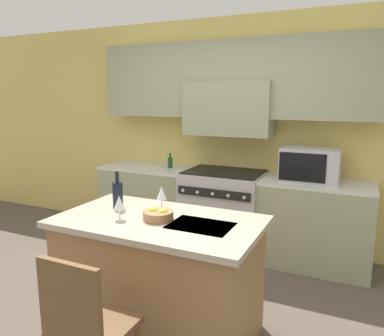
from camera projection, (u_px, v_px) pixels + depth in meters
The scene contains 12 objects.
ground_plane at pixel (148, 327), 2.95m from camera, with size 10.00×10.00×0.00m, color brown.
back_cabinetry at pixel (233, 114), 4.40m from camera, with size 10.00×0.46×2.70m.
back_counter at pixel (224, 212), 4.39m from camera, with size 3.18×0.62×0.92m.
range_stove at pixel (224, 211), 4.37m from camera, with size 0.90×0.70×0.95m.
microwave at pixel (310, 165), 3.88m from camera, with size 0.59×0.38×0.35m.
kitchen_island at pixel (159, 276), 2.81m from camera, with size 1.50×0.86×0.91m.
island_chair at pixel (85, 325), 2.07m from camera, with size 0.42×0.40×0.96m.
wine_bottle at pixel (118, 194), 2.97m from camera, with size 0.08×0.08×0.30m.
wine_glass_near at pixel (119, 203), 2.68m from camera, with size 0.08×0.08×0.18m.
wine_glass_far at pixel (162, 194), 2.95m from camera, with size 0.08×0.08×0.18m.
fruit_bowl at pixel (158, 215), 2.70m from camera, with size 0.22×0.22×0.09m.
oil_bottle_on_counter at pixel (170, 162), 4.63m from camera, with size 0.06×0.06×0.18m.
Camera 1 is at (1.44, -2.26, 1.80)m, focal length 35.00 mm.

